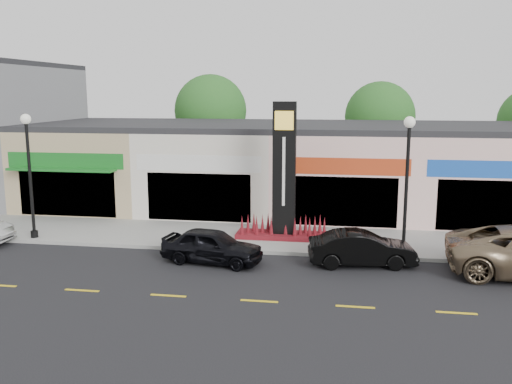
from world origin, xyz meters
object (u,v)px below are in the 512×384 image
pylon_sign (284,191)px  car_black_sedan (212,246)px  lamp_east_near (407,172)px  car_black_conv (362,249)px  lamp_west_near (29,163)px

pylon_sign → car_black_sedan: size_ratio=1.52×
lamp_east_near → pylon_sign: pylon_sign is taller
lamp_east_near → car_black_sedan: bearing=-166.0°
lamp_east_near → car_black_sedan: lamp_east_near is taller
pylon_sign → car_black_conv: 4.75m
lamp_west_near → car_black_sedan: lamp_west_near is taller
lamp_west_near → lamp_east_near: bearing=0.0°
pylon_sign → lamp_west_near: bearing=-171.2°
pylon_sign → car_black_conv: bearing=-42.0°
lamp_east_near → car_black_conv: size_ratio=1.36×
lamp_west_near → lamp_east_near: same height
lamp_east_near → car_black_conv: lamp_east_near is taller
pylon_sign → car_black_conv: (3.32, -2.99, -1.61)m
car_black_sedan → car_black_conv: car_black_sedan is taller
car_black_conv → car_black_sedan: bearing=87.9°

